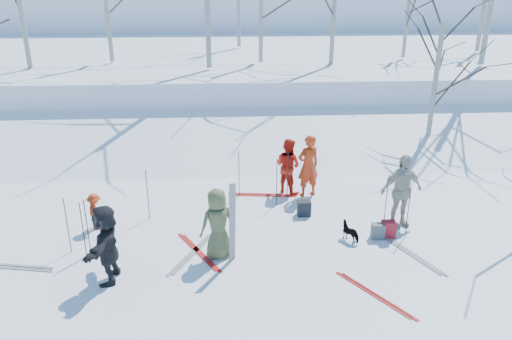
{
  "coord_description": "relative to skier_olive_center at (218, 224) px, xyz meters",
  "views": [
    {
      "loc": [
        -0.69,
        -10.02,
        5.96
      ],
      "look_at": [
        0.0,
        1.5,
        1.3
      ],
      "focal_mm": 35.0,
      "sensor_mm": 36.0,
      "label": 1
    }
  ],
  "objects": [
    {
      "name": "ski_pole_e",
      "position": [
        4.13,
        1.25,
        -0.14
      ],
      "size": [
        0.02,
        0.02,
        1.34
      ],
      "primitive_type": "cylinder",
      "color": "black",
      "rests_on": "ground"
    },
    {
      "name": "skier_red_north",
      "position": [
        2.47,
        3.08,
        0.08
      ],
      "size": [
        0.76,
        0.62,
        1.78
      ],
      "primitive_type": "imported",
      "rotation": [
        0.0,
        0.0,
        3.48
      ],
      "color": "#B82F11",
      "rests_on": "ground"
    },
    {
      "name": "ground",
      "position": [
        0.95,
        0.36,
        -0.81
      ],
      "size": [
        120.0,
        120.0,
        0.0
      ],
      "primitive_type": "plane",
      "color": "white",
      "rests_on": "ground"
    },
    {
      "name": "ski_pair_d",
      "position": [
        -4.46,
        -0.19,
        -0.8
      ],
      "size": [
        0.89,
        1.97,
        0.02
      ],
      "primitive_type": null,
      "rotation": [
        0.0,
        0.0,
        1.38
      ],
      "color": "silver",
      "rests_on": "ground"
    },
    {
      "name": "ski_pole_i",
      "position": [
        -3.33,
        0.35,
        -0.14
      ],
      "size": [
        0.02,
        0.02,
        1.34
      ],
      "primitive_type": "cylinder",
      "color": "black",
      "rests_on": "ground"
    },
    {
      "name": "skier_redor_behind",
      "position": [
        1.94,
        3.36,
        -0.01
      ],
      "size": [
        0.98,
        0.97,
        1.6
      ],
      "primitive_type": "imported",
      "rotation": [
        0.0,
        0.0,
        2.39
      ],
      "color": "red",
      "rests_on": "ground"
    },
    {
      "name": "ski_pole_a",
      "position": [
        4.45,
        0.58,
        -0.14
      ],
      "size": [
        0.02,
        0.02,
        1.34
      ],
      "primitive_type": "cylinder",
      "color": "black",
      "rests_on": "ground"
    },
    {
      "name": "birch_plateau_b",
      "position": [
        1.77,
        12.2,
        3.96
      ],
      "size": [
        4.19,
        4.19,
        5.13
      ],
      "primitive_type": null,
      "color": "silver",
      "rests_on": "snow_plateau"
    },
    {
      "name": "backpack_dark",
      "position": [
        2.2,
        1.85,
        -0.61
      ],
      "size": [
        0.34,
        0.24,
        0.4
      ],
      "primitive_type": "cube",
      "color": "black",
      "rests_on": "ground"
    },
    {
      "name": "ski_pole_c",
      "position": [
        -2.88,
        0.27,
        -0.14
      ],
      "size": [
        0.02,
        0.02,
        1.34
      ],
      "primitive_type": "cylinder",
      "color": "black",
      "rests_on": "ground"
    },
    {
      "name": "upright_ski_left",
      "position": [
        0.29,
        -0.27,
        0.14
      ],
      "size": [
        0.1,
        0.17,
        1.9
      ],
      "primitive_type": "cube",
      "rotation": [
        0.07,
        0.0,
        0.24
      ],
      "color": "silver",
      "rests_on": "ground"
    },
    {
      "name": "skier_red_seated",
      "position": [
        -3.01,
        1.44,
        -0.34
      ],
      "size": [
        0.36,
        0.61,
        0.93
      ],
      "primitive_type": "imported",
      "rotation": [
        0.0,
        0.0,
        1.6
      ],
      "color": "#B82F11",
      "rests_on": "ground"
    },
    {
      "name": "ski_pole_d",
      "position": [
        1.54,
        2.47,
        -0.14
      ],
      "size": [
        0.02,
        0.02,
        1.34
      ],
      "primitive_type": "cylinder",
      "color": "black",
      "rests_on": "ground"
    },
    {
      "name": "ski_pole_g",
      "position": [
        -2.94,
        0.13,
        -0.14
      ],
      "size": [
        0.02,
        0.02,
        1.34
      ],
      "primitive_type": "cylinder",
      "color": "black",
      "rests_on": "ground"
    },
    {
      "name": "backpack_grey",
      "position": [
        3.77,
        0.56,
        -0.62
      ],
      "size": [
        0.3,
        0.2,
        0.38
      ],
      "primitive_type": "cube",
      "color": "#53555A",
      "rests_on": "ground"
    },
    {
      "name": "ski_pair_e",
      "position": [
        1.2,
        3.16,
        -0.8
      ],
      "size": [
        0.63,
        1.94,
        0.02
      ],
      "primitive_type": null,
      "rotation": [
        0.0,
        0.0,
        1.46
      ],
      "color": "red",
      "rests_on": "ground"
    },
    {
      "name": "ski_pole_b",
      "position": [
        0.55,
        3.16,
        -0.14
      ],
      "size": [
        0.02,
        0.02,
        1.34
      ],
      "primitive_type": "cylinder",
      "color": "black",
      "rests_on": "ground"
    },
    {
      "name": "birch_edge_e",
      "position": [
        7.24,
        6.51,
        1.39
      ],
      "size": [
        3.68,
        3.68,
        4.4
      ],
      "primitive_type": null,
      "color": "silver",
      "rests_on": "ground"
    },
    {
      "name": "far_hill",
      "position": [
        0.95,
        38.36,
        1.19
      ],
      "size": [
        90.0,
        30.0,
        6.0
      ],
      "primitive_type": "cube",
      "color": "white",
      "rests_on": "ground"
    },
    {
      "name": "birch_plateau_j",
      "position": [
        8.39,
        13.08,
        3.33
      ],
      "size": [
        3.32,
        3.32,
        3.88
      ],
      "primitive_type": null,
      "color": "silver",
      "rests_on": "snow_plateau"
    },
    {
      "name": "dog",
      "position": [
        3.1,
        0.5,
        -0.58
      ],
      "size": [
        0.54,
        0.58,
        0.46
      ],
      "primitive_type": "imported",
      "rotation": [
        0.0,
        0.0,
        3.83
      ],
      "color": "black",
      "rests_on": "ground"
    },
    {
      "name": "backpack_red",
      "position": [
        4.03,
        0.6,
        -0.6
      ],
      "size": [
        0.32,
        0.22,
        0.42
      ],
      "primitive_type": "cube",
      "color": "#A41925",
      "rests_on": "ground"
    },
    {
      "name": "ski_pole_f",
      "position": [
        -1.79,
        1.92,
        -0.14
      ],
      "size": [
        0.02,
        0.02,
        1.34
      ],
      "primitive_type": "cylinder",
      "color": "black",
      "rests_on": "ground"
    },
    {
      "name": "snow_ramp",
      "position": [
        0.95,
        7.36,
        -0.66
      ],
      "size": [
        70.0,
        9.49,
        4.12
      ],
      "primitive_type": "cube",
      "rotation": [
        0.3,
        0.0,
        0.0
      ],
      "color": "white",
      "rests_on": "ground"
    },
    {
      "name": "skier_olive_center",
      "position": [
        0.0,
        0.0,
        0.0
      ],
      "size": [
        0.93,
        0.78,
        1.61
      ],
      "primitive_type": "imported",
      "rotation": [
        0.0,
        0.0,
        3.54
      ],
      "color": "#4C5432",
      "rests_on": "ground"
    },
    {
      "name": "ski_pair_f",
      "position": [
        -0.45,
        0.17,
        -0.8
      ],
      "size": [
        1.82,
        2.07,
        0.02
      ],
      "primitive_type": null,
      "rotation": [
        0.0,
        0.0,
        0.51
      ],
      "color": "red",
      "rests_on": "ground"
    },
    {
      "name": "ski_pair_a",
      "position": [
        4.34,
        -0.22,
        -0.8
      ],
      "size": [
        1.63,
        2.05,
        0.02
      ],
      "primitive_type": null,
      "rotation": [
        0.0,
        0.0,
        0.43
      ],
      "color": "silver",
      "rests_on": "ground"
    },
    {
      "name": "upright_ski_right",
      "position": [
        0.35,
        -0.22,
        0.14
      ],
      "size": [
        0.11,
        0.23,
        1.89
      ],
      "primitive_type": "cube",
      "rotation": [
        0.1,
        0.0,
        0.2
      ],
      "color": "silver",
      "rests_on": "ground"
    },
    {
      "name": "ski_pole_h",
      "position": [
        1.9,
        3.01,
        -0.14
      ],
      "size": [
        0.02,
        0.02,
        1.34
      ],
      "primitive_type": "cylinder",
      "color": "black",
      "rests_on": "ground"
    },
    {
      "name": "ski_pair_c",
      "position": [
        -0.6,
        0.11,
        -0.8
      ],
      "size": [
        1.69,
        2.06,
        0.02
      ],
      "primitive_type": null,
      "rotation": [
        0.0,
        0.0,
        -0.45
      ],
      "color": "silver",
      "rests_on": "ground"
    },
    {
      "name": "skier_cream_east",
      "position": [
        4.46,
        1.19,
        0.13
      ],
      "size": [
        1.17,
        0.7,
        1.87
      ],
      "primitive_type": "imported",
      "rotation": [
        0.0,
        0.0,
        0.24
      ],
      "color": "beige",
      "rests_on": "ground"
    },
    {
      "name": "skier_grey_west",
      "position": [
        -2.22,
        -0.78,
        0.03
      ],
      "size": [
        0.59,
        1.59,
        1.68
      ],
      "primitive_type": "imported",
      "rotation": [
        0.0,
        0.0,
        4.65
      ],
      "color": "black",
      "rests_on": "ground"
    },
    {
      "name": "snow_plateau",
      "position": [
        0.95,
        17.36,
        0.19
      ],
      "size": [
        70.0,
        18.0,
        2.2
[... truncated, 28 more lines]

